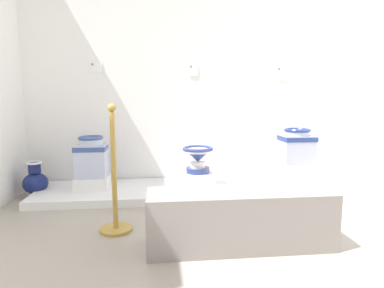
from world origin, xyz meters
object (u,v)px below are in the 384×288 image
at_px(plinth_block_slender_white, 295,173).
at_px(antique_toilet_slender_white, 297,145).
at_px(plinth_block_central_ornate, 198,178).
at_px(info_placard_second, 193,70).
at_px(antique_toilet_pale_glazed, 91,156).
at_px(decorative_vase_companion, 35,181).
at_px(plinth_block_pale_glazed, 93,182).
at_px(info_placard_third, 282,73).
at_px(museum_bench, 240,219).
at_px(antique_toilet_central_ornate, 198,156).
at_px(info_placard_first, 96,67).
at_px(stanchion_post_near_left, 115,195).

height_order(plinth_block_slender_white, antique_toilet_slender_white, antique_toilet_slender_white).
distance_m(plinth_block_central_ornate, info_placard_second, 1.27).
height_order(antique_toilet_pale_glazed, antique_toilet_slender_white, antique_toilet_slender_white).
relative_size(plinth_block_slender_white, decorative_vase_companion, 0.82).
relative_size(plinth_block_pale_glazed, antique_toilet_slender_white, 0.88).
relative_size(info_placard_third, museum_bench, 0.12).
bearing_deg(info_placard_second, plinth_block_central_ornate, -88.62).
xyz_separation_m(antique_toilet_central_ornate, decorative_vase_companion, (-1.73, -0.00, -0.24)).
distance_m(plinth_block_slender_white, info_placard_third, 1.22).
height_order(info_placard_first, museum_bench, info_placard_first).
relative_size(antique_toilet_pale_glazed, antique_toilet_slender_white, 1.10).
height_order(info_placard_third, decorative_vase_companion, info_placard_third).
xyz_separation_m(plinth_block_slender_white, info_placard_third, (-0.04, 0.41, 1.14)).
relative_size(info_placard_third, decorative_vase_companion, 0.42).
distance_m(info_placard_first, info_placard_second, 1.11).
height_order(info_placard_second, info_placard_third, info_placard_second).
distance_m(plinth_block_pale_glazed, info_placard_third, 2.55).
height_order(antique_toilet_pale_glazed, plinth_block_central_ornate, antique_toilet_pale_glazed).
relative_size(antique_toilet_central_ornate, stanchion_post_near_left, 0.34).
height_order(antique_toilet_slender_white, info_placard_third, info_placard_third).
bearing_deg(museum_bench, antique_toilet_central_ornate, 94.98).
distance_m(plinth_block_central_ornate, antique_toilet_central_ornate, 0.25).
bearing_deg(info_placard_third, plinth_block_central_ornate, -161.72).
bearing_deg(museum_bench, plinth_block_central_ornate, 94.98).
bearing_deg(plinth_block_pale_glazed, info_placard_second, 18.86).
bearing_deg(museum_bench, plinth_block_pale_glazed, 133.13).
xyz_separation_m(antique_toilet_central_ornate, museum_bench, (0.12, -1.38, -0.20)).
height_order(plinth_block_central_ornate, info_placard_first, info_placard_first).
xyz_separation_m(antique_toilet_central_ornate, plinth_block_slender_white, (1.11, -0.05, -0.21)).
height_order(info_placard_second, decorative_vase_companion, info_placard_second).
height_order(antique_toilet_slender_white, stanchion_post_near_left, stanchion_post_near_left).
relative_size(stanchion_post_near_left, museum_bench, 0.77).
distance_m(antique_toilet_central_ornate, decorative_vase_companion, 1.75).
height_order(antique_toilet_pale_glazed, antique_toilet_central_ornate, antique_toilet_pale_glazed).
relative_size(plinth_block_central_ornate, info_placard_first, 2.45).
bearing_deg(plinth_block_slender_white, plinth_block_pale_glazed, 179.46).
relative_size(antique_toilet_pale_glazed, plinth_block_central_ornate, 1.34).
bearing_deg(plinth_block_pale_glazed, plinth_block_slender_white, -0.54).
relative_size(plinth_block_pale_glazed, antique_toilet_pale_glazed, 0.79).
bearing_deg(decorative_vase_companion, antique_toilet_central_ornate, 0.03).
relative_size(plinth_block_slender_white, museum_bench, 0.24).
bearing_deg(antique_toilet_pale_glazed, antique_toilet_central_ornate, 1.54).
relative_size(antique_toilet_slender_white, decorative_vase_companion, 1.04).
bearing_deg(info_placard_third, stanchion_post_near_left, -143.69).
bearing_deg(info_placard_first, decorative_vase_companion, -149.81).
relative_size(antique_toilet_central_ornate, info_placard_third, 2.17).
bearing_deg(stanchion_post_near_left, antique_toilet_slender_white, 26.81).
bearing_deg(plinth_block_central_ornate, antique_toilet_central_ornate, -90.00).
height_order(plinth_block_slender_white, info_placard_second, info_placard_second).
bearing_deg(antique_toilet_slender_white, museum_bench, -126.86).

